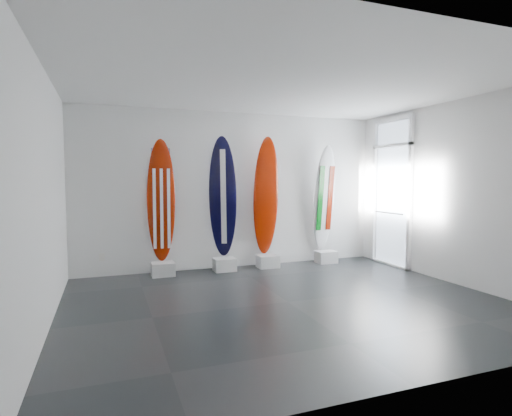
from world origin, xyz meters
name	(u,v)px	position (x,y,z in m)	size (l,w,h in m)	color
floor	(288,302)	(0.00, 0.00, 0.00)	(6.00, 6.00, 0.00)	black
ceiling	(289,84)	(0.00, 0.00, 3.00)	(6.00, 6.00, 0.00)	white
wall_back	(234,190)	(0.00, 2.50, 1.50)	(6.00, 6.00, 0.00)	silver
wall_front	(421,206)	(0.00, -2.50, 1.50)	(6.00, 6.00, 0.00)	silver
wall_left	(45,198)	(-3.00, 0.00, 1.50)	(5.00, 5.00, 0.00)	silver
wall_right	(456,193)	(3.00, 0.00, 1.50)	(5.00, 5.00, 0.00)	silver
display_block_usa	(163,269)	(-1.44, 2.18, 0.12)	(0.40, 0.30, 0.24)	silver
surfboard_usa	(161,201)	(-1.44, 2.28, 1.33)	(0.49, 0.08, 2.19)	#7B1401
display_block_navy	(225,265)	(-0.30, 2.18, 0.12)	(0.40, 0.30, 0.24)	silver
surfboard_navy	(223,198)	(-0.30, 2.28, 1.37)	(0.52, 0.08, 2.29)	black
display_block_swiss	(268,261)	(0.57, 2.18, 0.12)	(0.40, 0.30, 0.24)	silver
surfboard_swiss	(266,196)	(0.57, 2.28, 1.39)	(0.52, 0.08, 2.30)	#7B1401
display_block_italy	(326,257)	(1.87, 2.18, 0.12)	(0.40, 0.30, 0.24)	silver
surfboard_italy	(324,198)	(1.87, 2.28, 1.32)	(0.49, 0.08, 2.18)	silver
wall_outlet	(102,257)	(-2.45, 2.48, 0.35)	(0.09, 0.02, 0.13)	silver
glass_door	(392,194)	(2.97, 1.55, 1.43)	(0.12, 1.16, 2.85)	white
balcony	(442,237)	(4.30, 1.55, 0.50)	(2.80, 2.20, 1.20)	slate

